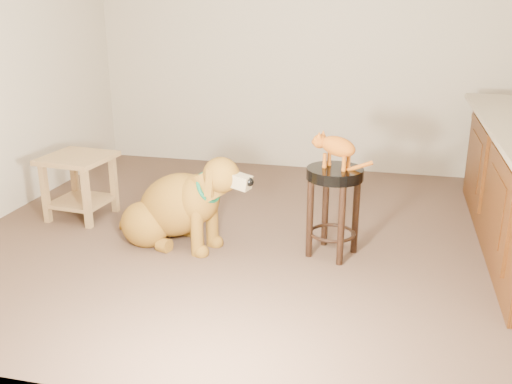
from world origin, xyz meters
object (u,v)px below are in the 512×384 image
(wood_stool, at_px, (491,156))
(tabby_kitten, at_px, (335,147))
(golden_retriever, at_px, (177,207))
(side_table, at_px, (79,177))
(padded_stool, at_px, (334,194))

(wood_stool, relative_size, tabby_kitten, 1.66)
(wood_stool, distance_m, tabby_kitten, 2.16)
(wood_stool, xyz_separation_m, golden_retriever, (-2.44, -1.77, -0.09))
(side_table, height_order, golden_retriever, golden_retriever)
(side_table, bearing_deg, wood_stool, 22.59)
(side_table, distance_m, golden_retriever, 1.06)
(golden_retriever, height_order, tabby_kitten, tabby_kitten)
(wood_stool, bearing_deg, tabby_kitten, -127.50)
(padded_stool, height_order, wood_stool, wood_stool)
(golden_retriever, relative_size, tabby_kitten, 2.70)
(tabby_kitten, bearing_deg, golden_retriever, -156.06)
(padded_stool, bearing_deg, golden_retriever, -176.01)
(wood_stool, relative_size, side_table, 1.30)
(side_table, relative_size, golden_retriever, 0.48)
(side_table, xyz_separation_m, tabby_kitten, (2.14, -0.25, 0.45))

